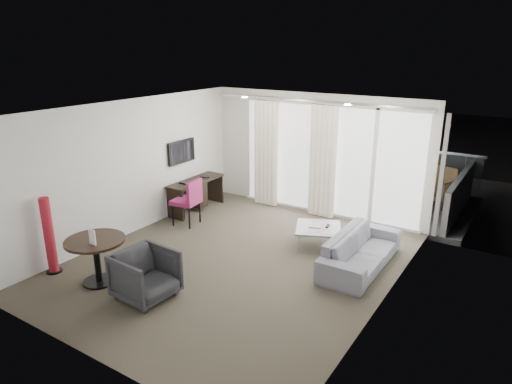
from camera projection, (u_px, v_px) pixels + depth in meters
The scene contains 28 objects.
floor at pixel (237, 262), 7.84m from camera, with size 5.00×6.00×0.00m, color #453E32.
ceiling at pixel (235, 110), 7.03m from camera, with size 5.00×6.00×0.00m, color white.
wall_left at pixel (129, 168), 8.71m from camera, with size 0.00×6.00×2.60m, color silver.
wall_right at pixel (388, 220), 6.15m from camera, with size 0.00×6.00×2.60m, color silver.
wall_front at pixel (81, 260), 5.03m from camera, with size 5.00×0.00×2.60m, color silver.
window_panel at pixel (328, 161), 9.70m from camera, with size 4.00×0.02×2.38m, color white, non-canonical shape.
window_frame at pixel (328, 161), 9.69m from camera, with size 4.10×0.06×2.44m, color white, non-canonical shape.
curtain_left at pixel (266, 154), 10.31m from camera, with size 0.60×0.20×2.38m, color white, non-canonical shape.
curtain_right at pixel (323, 162), 9.59m from camera, with size 0.60×0.20×2.38m, color white, non-canonical shape.
curtain_track at pixel (314, 101), 9.33m from camera, with size 4.80×0.04×0.04m, color #B2B2B7, non-canonical shape.
downlight_a at pixel (245, 97), 8.78m from camera, with size 0.12×0.12×0.02m, color #FFE0B2.
downlight_b at pixel (348, 105), 7.70m from camera, with size 0.12×0.12×0.02m, color #FFE0B2.
desk at pixel (196, 195), 10.19m from camera, with size 0.46×1.48×0.70m, color black, non-canonical shape.
tv at pixel (182, 152), 9.84m from camera, with size 0.05×0.80×0.50m, color black, non-canonical shape.
desk_chair at pixel (186, 202), 9.34m from camera, with size 0.53×0.50×0.97m, color #8D2051, non-canonical shape.
round_table at pixel (97, 261), 7.06m from camera, with size 0.91×0.91×0.73m, color black, non-canonical shape.
menu_card at pixel (93, 245), 6.78m from camera, with size 0.13×0.02×0.24m, color white, non-canonical shape.
red_lamp at pixel (49, 236), 7.31m from camera, with size 0.26×0.26×1.28m, color maroon.
tub_armchair at pixel (146, 275), 6.63m from camera, with size 0.78×0.80×0.73m, color #29292D.
coffee_table at pixel (318, 236), 8.43m from camera, with size 0.80×0.80×0.36m, color gray, non-canonical shape.
remote at pixel (328, 226), 8.41m from camera, with size 0.05×0.17×0.02m, color black, non-canonical shape.
magazine at pixel (315, 225), 8.46m from camera, with size 0.22×0.28×0.02m, color gray, non-canonical shape.
sofa at pixel (361, 250), 7.60m from camera, with size 2.00×0.78×0.58m, color slate.
terrace_slab at pixel (351, 197), 11.31m from camera, with size 5.60×3.00×0.12m, color #4D4D50.
rattan_chair_a at pixel (398, 182), 10.79m from camera, with size 0.62×0.62×0.91m, color brown, non-canonical shape.
rattan_chair_b at pixel (438, 187), 10.40m from camera, with size 0.62×0.62×0.90m, color brown, non-canonical shape.
rattan_table at pixel (409, 207), 9.76m from camera, with size 0.50×0.50×0.50m, color brown, non-canonical shape.
balustrade at pixel (372, 163), 12.29m from camera, with size 5.50×0.06×1.05m, color #B2B2B7, non-canonical shape.
Camera 1 is at (4.09, -5.79, 3.58)m, focal length 32.00 mm.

